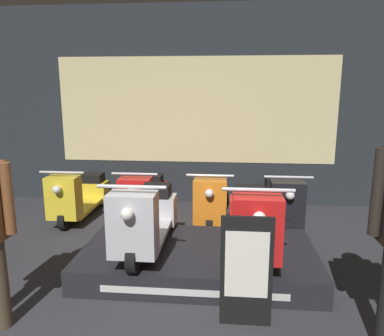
{
  "coord_description": "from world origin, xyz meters",
  "views": [
    {
      "loc": [
        0.51,
        -2.51,
        1.89
      ],
      "look_at": [
        0.1,
        1.94,
        0.94
      ],
      "focal_mm": 35.0,
      "sensor_mm": 36.0,
      "label": 1
    }
  ],
  "objects": [
    {
      "name": "scooter_backrow_3",
      "position": [
        1.3,
        2.71,
        0.32
      ],
      "size": [
        0.61,
        1.54,
        0.82
      ],
      "color": "black",
      "rests_on": "ground_plane"
    },
    {
      "name": "scooter_backrow_0",
      "position": [
        -1.67,
        2.71,
        0.32
      ],
      "size": [
        0.61,
        1.54,
        0.82
      ],
      "color": "black",
      "rests_on": "ground_plane"
    },
    {
      "name": "scooter_display_right",
      "position": [
        0.79,
        1.11,
        0.57
      ],
      "size": [
        0.61,
        1.54,
        0.82
      ],
      "color": "black",
      "rests_on": "display_platform"
    },
    {
      "name": "price_sign_board",
      "position": [
        0.69,
        0.25,
        0.47
      ],
      "size": [
        0.42,
        0.04,
        0.93
      ],
      "color": "black",
      "rests_on": "ground_plane"
    },
    {
      "name": "scooter_backrow_2",
      "position": [
        0.31,
        2.71,
        0.32
      ],
      "size": [
        0.61,
        1.54,
        0.82
      ],
      "color": "black",
      "rests_on": "ground_plane"
    },
    {
      "name": "shop_wall_back",
      "position": [
        0.0,
        3.63,
        1.6
      ],
      "size": [
        8.18,
        0.09,
        3.2
      ],
      "color": "#23282D",
      "rests_on": "ground_plane"
    },
    {
      "name": "scooter_display_left",
      "position": [
        -0.3,
        1.11,
        0.57
      ],
      "size": [
        0.61,
        1.54,
        0.82
      ],
      "color": "black",
      "rests_on": "display_platform"
    },
    {
      "name": "display_platform",
      "position": [
        0.24,
        1.14,
        0.13
      ],
      "size": [
        2.42,
        1.3,
        0.26
      ],
      "color": "black",
      "rests_on": "ground_plane"
    },
    {
      "name": "scooter_backrow_1",
      "position": [
        -0.68,
        2.71,
        0.32
      ],
      "size": [
        0.61,
        1.54,
        0.82
      ],
      "color": "black",
      "rests_on": "ground_plane"
    }
  ]
}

